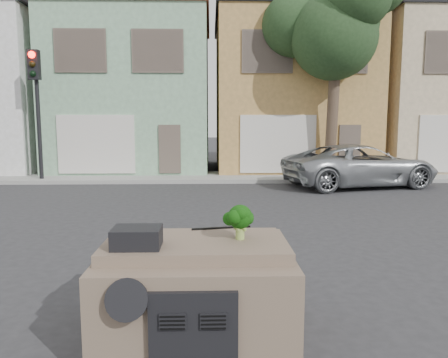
{
  "coord_description": "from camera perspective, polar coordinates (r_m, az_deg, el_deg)",
  "views": [
    {
      "loc": [
        0.16,
        -7.62,
        2.36
      ],
      "look_at": [
        0.41,
        0.5,
        1.3
      ],
      "focal_mm": 35.0,
      "sensor_mm": 36.0,
      "label": 1
    }
  ],
  "objects": [
    {
      "name": "ground_plane",
      "position": [
        7.98,
        -2.85,
        -9.78
      ],
      "size": [
        120.0,
        120.0,
        0.0
      ],
      "primitive_type": "plane",
      "color": "#303033",
      "rests_on": "ground"
    },
    {
      "name": "sidewalk",
      "position": [
        18.26,
        -2.21,
        0.26
      ],
      "size": [
        40.0,
        3.0,
        0.15
      ],
      "primitive_type": "cube",
      "color": "gray",
      "rests_on": "ground"
    },
    {
      "name": "townhouse_mint",
      "position": [
        22.46,
        -11.3,
        10.92
      ],
      "size": [
        7.2,
        8.2,
        7.55
      ],
      "primitive_type": "cube",
      "color": "#83AE8B",
      "rests_on": "ground"
    },
    {
      "name": "townhouse_tan",
      "position": [
        22.49,
        8.27,
        10.99
      ],
      "size": [
        7.2,
        8.2,
        7.55
      ],
      "primitive_type": "cube",
      "color": "tan",
      "rests_on": "ground"
    },
    {
      "name": "townhouse_beige",
      "position": [
        24.89,
        25.8,
        9.98
      ],
      "size": [
        7.2,
        8.2,
        7.55
      ],
      "primitive_type": "cube",
      "color": "#CDB58F",
      "rests_on": "ground"
    },
    {
      "name": "silver_pickup",
      "position": [
        16.83,
        17.28,
        -0.95
      ],
      "size": [
        6.02,
        3.74,
        1.55
      ],
      "primitive_type": "imported",
      "rotation": [
        0.0,
        0.0,
        1.79
      ],
      "color": "#A1A5A9",
      "rests_on": "ground"
    },
    {
      "name": "traffic_signal",
      "position": [
        18.37,
        -23.19,
        7.45
      ],
      "size": [
        0.4,
        0.4,
        5.1
      ],
      "primitive_type": "cube",
      "color": "black",
      "rests_on": "ground"
    },
    {
      "name": "tree_near",
      "position": [
        18.17,
        14.11,
        13.2
      ],
      "size": [
        4.4,
        4.0,
        8.5
      ],
      "primitive_type": "cube",
      "color": "#233D1E",
      "rests_on": "ground"
    },
    {
      "name": "car_dashboard",
      "position": [
        4.96,
        -3.59,
        -13.88
      ],
      "size": [
        2.0,
        1.8,
        1.12
      ],
      "primitive_type": "cube",
      "color": "brown",
      "rests_on": "ground"
    },
    {
      "name": "instrument_hump",
      "position": [
        4.48,
        -11.3,
        -7.48
      ],
      "size": [
        0.48,
        0.38,
        0.2
      ],
      "primitive_type": "cube",
      "color": "black",
      "rests_on": "car_dashboard"
    },
    {
      "name": "wiper_arm",
      "position": [
        5.15,
        -0.36,
        -6.39
      ],
      "size": [
        0.69,
        0.15,
        0.02
      ],
      "primitive_type": "cube",
      "rotation": [
        0.0,
        0.0,
        0.17
      ],
      "color": "black",
      "rests_on": "car_dashboard"
    },
    {
      "name": "broccoli",
      "position": [
        4.67,
        2.11,
        -5.59
      ],
      "size": [
        0.39,
        0.39,
        0.38
      ],
      "primitive_type": "cube",
      "rotation": [
        0.0,
        0.0,
        0.28
      ],
      "color": "#0D3408",
      "rests_on": "car_dashboard"
    }
  ]
}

